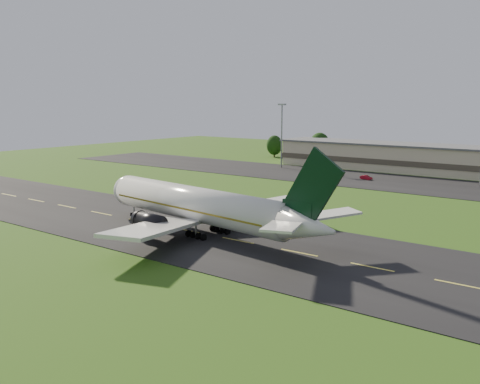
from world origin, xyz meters
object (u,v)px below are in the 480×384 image
Objects in this scene: airliner at (199,206)px; service_vehicle_a at (336,173)px; service_vehicle_b at (366,177)px; light_mast_west at (282,128)px.

service_vehicle_a is at bearing 107.26° from airliner.
airliner is 75.43m from service_vehicle_a.
light_mast_west is at bearing 90.70° from service_vehicle_b.
service_vehicle_b is at bearing -3.55° from service_vehicle_a.
service_vehicle_a is (22.71, -5.99, -11.99)m from light_mast_west.
airliner is at bearing -162.57° from service_vehicle_b.
light_mast_west is (-36.18, 80.10, 8.08)m from airliner.
airliner is 72.08m from service_vehicle_b.
service_vehicle_a is (-13.48, 74.12, -3.92)m from airliner.
service_vehicle_b is (-3.38, 71.89, -3.98)m from airliner.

